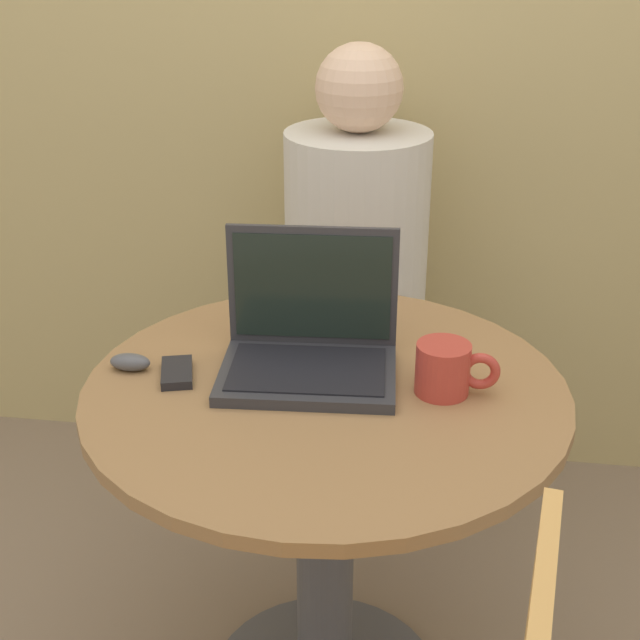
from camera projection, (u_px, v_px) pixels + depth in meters
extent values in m
cylinder|color=#4C4C51|center=(325.00, 550.00, 1.68)|extent=(0.11, 0.11, 0.66)
cylinder|color=olive|center=(326.00, 392.00, 1.53)|extent=(0.83, 0.83, 0.02)
cube|color=#2D2D33|center=(308.00, 375.00, 1.54)|extent=(0.32, 0.23, 0.02)
cube|color=black|center=(308.00, 369.00, 1.54)|extent=(0.28, 0.19, 0.00)
cube|color=#2D2D33|center=(313.00, 286.00, 1.59)|extent=(0.30, 0.03, 0.22)
cube|color=black|center=(312.00, 287.00, 1.58)|extent=(0.28, 0.02, 0.20)
cube|color=black|center=(177.00, 373.00, 1.55)|extent=(0.08, 0.11, 0.02)
ellipsoid|color=#4C4C51|center=(130.00, 362.00, 1.57)|extent=(0.07, 0.04, 0.03)
cylinder|color=#B2382D|center=(443.00, 369.00, 1.49)|extent=(0.09, 0.09, 0.09)
torus|color=#B2382D|center=(480.00, 371.00, 1.48)|extent=(0.07, 0.02, 0.07)
cube|color=brown|center=(362.00, 403.00, 2.43)|extent=(0.37, 0.50, 0.43)
cylinder|color=beige|center=(356.00, 248.00, 2.12)|extent=(0.34, 0.34, 0.56)
sphere|color=beige|center=(359.00, 88.00, 1.95)|extent=(0.20, 0.20, 0.20)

